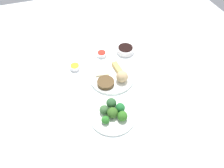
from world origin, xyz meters
TOP-DOWN VIEW (x-y plane):
  - tabletop at (0.00, 0.00)m, footprint 2.20×2.20m
  - main_plate at (-0.01, -0.00)m, footprint 0.26×0.26m
  - rice_scoop at (0.04, 0.04)m, footprint 0.07×0.07m
  - spring_roll at (-0.05, 0.05)m, footprint 0.09×0.04m
  - crab_rangoon_wonton at (-0.06, -0.05)m, footprint 0.08×0.09m
  - stir_fry_heap at (0.04, -0.05)m, footprint 0.10×0.10m
  - broccoli_plate at (0.25, -0.08)m, footprint 0.24×0.24m
  - broccoli_floret_0 at (0.28, -0.13)m, footprint 0.04×0.04m
  - broccoli_floret_1 at (0.24, -0.04)m, footprint 0.05×0.05m
  - broccoli_floret_2 at (0.29, -0.04)m, footprint 0.05×0.05m
  - broccoli_floret_3 at (0.19, -0.07)m, footprint 0.05×0.05m
  - broccoli_floret_4 at (0.22, -0.12)m, footprint 0.05×0.05m
  - broccoli_floret_5 at (0.25, -0.08)m, footprint 0.06×0.06m
  - soy_sauce_bowl at (-0.20, 0.16)m, footprint 0.12×0.12m
  - soy_sauce_bowl_liquid at (-0.20, 0.16)m, footprint 0.09×0.09m
  - sauce_ramekin_sweet_and_sour at (-0.22, -0.00)m, footprint 0.06×0.06m
  - sauce_ramekin_sweet_and_sour_liquid at (-0.22, -0.00)m, footprint 0.05×0.05m
  - sauce_ramekin_hot_mustard at (-0.15, -0.19)m, footprint 0.06×0.06m
  - sauce_ramekin_hot_mustard_liquid at (-0.15, -0.19)m, footprint 0.05×0.05m

SIDE VIEW (x-z plane):
  - tabletop at x=0.00m, z-range 0.00..0.02m
  - broccoli_plate at x=0.25m, z-range 0.02..0.03m
  - main_plate at x=-0.01m, z-range 0.02..0.04m
  - sauce_ramekin_sweet_and_sour at x=-0.22m, z-range 0.02..0.05m
  - sauce_ramekin_hot_mustard at x=-0.15m, z-range 0.02..0.05m
  - soy_sauce_bowl at x=-0.20m, z-range 0.02..0.06m
  - crab_rangoon_wonton at x=-0.06m, z-range 0.04..0.05m
  - stir_fry_heap at x=0.04m, z-range 0.04..0.06m
  - sauce_ramekin_sweet_and_sour_liquid at x=-0.22m, z-range 0.05..0.05m
  - sauce_ramekin_hot_mustard_liquid at x=-0.15m, z-range 0.05..0.05m
  - spring_roll at x=-0.05m, z-range 0.04..0.06m
  - broccoli_floret_0 at x=0.28m, z-range 0.03..0.07m
  - soy_sauce_bowl_liquid at x=-0.20m, z-range 0.06..0.06m
  - broccoli_floret_4 at x=0.22m, z-range 0.03..0.08m
  - broccoli_floret_1 at x=0.24m, z-range 0.03..0.08m
  - broccoli_floret_2 at x=0.29m, z-range 0.03..0.09m
  - broccoli_floret_3 at x=0.19m, z-range 0.03..0.09m
  - broccoli_floret_5 at x=0.25m, z-range 0.03..0.09m
  - rice_scoop at x=0.04m, z-range 0.04..0.10m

